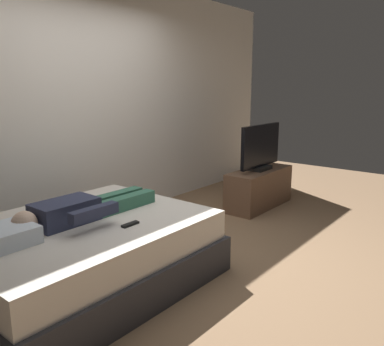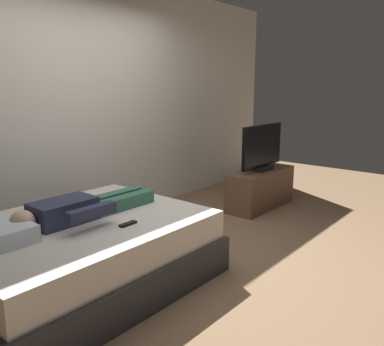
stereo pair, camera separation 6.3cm
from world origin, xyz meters
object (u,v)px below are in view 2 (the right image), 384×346
(remote, at_px, (128,224))
(tv_stand, at_px, (260,188))
(bed, at_px, (81,253))
(tv, at_px, (262,148))
(person, at_px, (79,209))

(remote, bearing_deg, tv_stand, 7.61)
(bed, relative_size, tv, 2.22)
(tv_stand, bearing_deg, bed, 179.49)
(person, bearing_deg, tv_stand, -1.27)
(bed, relative_size, tv_stand, 1.77)
(person, height_order, tv, tv)
(tv_stand, distance_m, tv, 0.53)
(bed, distance_m, tv, 2.81)
(remote, xyz_separation_m, tv, (2.58, 0.34, 0.24))
(person, relative_size, tv, 1.43)
(remote, bearing_deg, tv, 7.61)
(bed, bearing_deg, tv, -0.51)
(bed, distance_m, person, 0.36)
(person, height_order, remote, person)
(remote, distance_m, tv_stand, 2.62)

